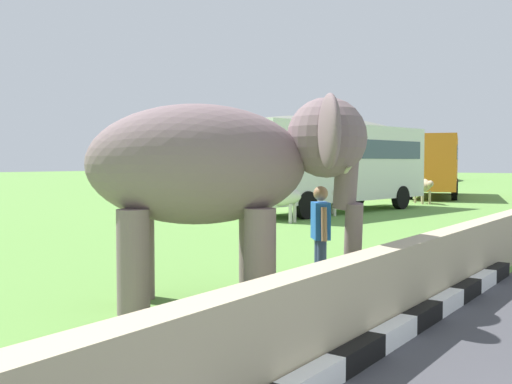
% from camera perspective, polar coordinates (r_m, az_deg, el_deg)
% --- Properties ---
extents(barrier_parapet, '(28.00, 0.36, 1.00)m').
position_cam_1_polar(barrier_parapet, '(6.28, 7.67, -11.24)').
color(barrier_parapet, tan).
rests_on(barrier_parapet, ground_plane).
extents(elephant, '(3.77, 3.88, 2.96)m').
position_cam_1_polar(elephant, '(8.44, -3.24, 2.31)').
color(elephant, slate).
rests_on(elephant, ground_plane).
extents(person_handler, '(0.54, 0.49, 1.66)m').
position_cam_1_polar(person_handler, '(9.40, 6.21, -3.87)').
color(person_handler, navy).
rests_on(person_handler, ground_plane).
extents(bus_white, '(10.19, 4.03, 3.50)m').
position_cam_1_polar(bus_white, '(24.30, 7.54, 3.00)').
color(bus_white, silver).
rests_on(bus_white, ground_plane).
extents(bus_orange, '(9.41, 5.01, 3.50)m').
position_cam_1_polar(bus_orange, '(36.00, 16.77, 2.86)').
color(bus_orange, orange).
rests_on(bus_orange, ground_plane).
extents(cow_near, '(0.83, 1.92, 1.23)m').
position_cam_1_polar(cow_near, '(19.94, 2.22, -0.44)').
color(cow_near, beige).
rests_on(cow_near, ground_plane).
extents(cow_mid, '(1.80, 1.40, 1.23)m').
position_cam_1_polar(cow_mid, '(22.92, 7.01, -0.02)').
color(cow_mid, beige).
rests_on(cow_mid, ground_plane).
extents(cow_far, '(1.67, 1.60, 1.23)m').
position_cam_1_polar(cow_far, '(30.01, 15.72, 0.58)').
color(cow_far, tan).
rests_on(cow_far, ground_plane).
extents(hill_east, '(40.06, 32.05, 14.36)m').
position_cam_1_polar(hill_east, '(68.17, 4.79, 1.19)').
color(hill_east, slate).
rests_on(hill_east, ground_plane).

